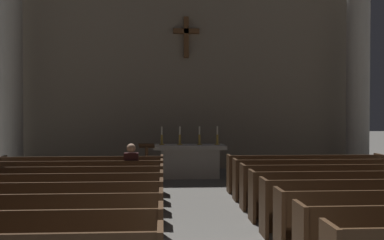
% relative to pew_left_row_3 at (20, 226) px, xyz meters
% --- Properties ---
extents(pew_left_row_3, '(3.93, 0.50, 0.95)m').
position_rel_pew_left_row_3_xyz_m(pew_left_row_3, '(0.00, 0.00, 0.00)').
color(pew_left_row_3, '#422B19').
rests_on(pew_left_row_3, ground).
extents(pew_left_row_4, '(3.93, 0.50, 0.95)m').
position_rel_pew_left_row_3_xyz_m(pew_left_row_4, '(0.00, 1.01, 0.00)').
color(pew_left_row_4, '#422B19').
rests_on(pew_left_row_4, ground).
extents(pew_left_row_5, '(3.93, 0.50, 0.95)m').
position_rel_pew_left_row_3_xyz_m(pew_left_row_5, '(0.00, 2.03, 0.00)').
color(pew_left_row_5, '#422B19').
rests_on(pew_left_row_5, ground).
extents(pew_left_row_6, '(3.93, 0.50, 0.95)m').
position_rel_pew_left_row_3_xyz_m(pew_left_row_6, '(0.00, 3.04, 0.00)').
color(pew_left_row_6, '#422B19').
rests_on(pew_left_row_6, ground).
extents(pew_left_row_7, '(3.93, 0.50, 0.95)m').
position_rel_pew_left_row_3_xyz_m(pew_left_row_7, '(0.00, 4.06, 0.00)').
color(pew_left_row_7, '#422B19').
rests_on(pew_left_row_7, ground).
extents(pew_left_row_8, '(3.93, 0.50, 0.95)m').
position_rel_pew_left_row_3_xyz_m(pew_left_row_8, '(0.00, 5.07, 0.00)').
color(pew_left_row_8, '#422B19').
rests_on(pew_left_row_8, ground).
extents(pew_right_row_4, '(3.93, 0.50, 0.95)m').
position_rel_pew_left_row_3_xyz_m(pew_right_row_4, '(5.55, 1.01, 0.00)').
color(pew_right_row_4, '#422B19').
rests_on(pew_right_row_4, ground).
extents(pew_right_row_5, '(3.93, 0.50, 0.95)m').
position_rel_pew_left_row_3_xyz_m(pew_right_row_5, '(5.55, 2.03, 0.00)').
color(pew_right_row_5, '#422B19').
rests_on(pew_right_row_5, ground).
extents(pew_right_row_6, '(3.93, 0.50, 0.95)m').
position_rel_pew_left_row_3_xyz_m(pew_right_row_6, '(5.55, 3.04, 0.00)').
color(pew_right_row_6, '#422B19').
rests_on(pew_right_row_6, ground).
extents(pew_right_row_7, '(3.93, 0.50, 0.95)m').
position_rel_pew_left_row_3_xyz_m(pew_right_row_7, '(5.55, 4.06, 0.00)').
color(pew_right_row_7, '#422B19').
rests_on(pew_right_row_7, ground).
extents(pew_right_row_8, '(3.93, 0.50, 0.95)m').
position_rel_pew_left_row_3_xyz_m(pew_right_row_8, '(5.55, 5.07, 0.00)').
color(pew_right_row_8, '#422B19').
rests_on(pew_right_row_8, ground).
extents(column_left_fourth, '(1.12, 1.12, 7.17)m').
position_rel_pew_left_row_3_xyz_m(column_left_fourth, '(-2.83, 8.52, 3.02)').
color(column_left_fourth, '#ADA89E').
rests_on(column_left_fourth, ground).
extents(column_right_fourth, '(1.12, 1.12, 7.17)m').
position_rel_pew_left_row_3_xyz_m(column_right_fourth, '(8.37, 8.52, 3.02)').
color(column_right_fourth, '#ADA89E').
rests_on(column_right_fourth, ground).
extents(altar, '(2.20, 0.90, 1.01)m').
position_rel_pew_left_row_3_xyz_m(altar, '(2.77, 7.71, 0.06)').
color(altar, '#A8A399').
rests_on(altar, ground).
extents(candlestick_outer_left, '(0.16, 0.16, 0.56)m').
position_rel_pew_left_row_3_xyz_m(candlestick_outer_left, '(1.92, 7.71, 0.71)').
color(candlestick_outer_left, '#B79338').
rests_on(candlestick_outer_left, altar).
extents(candlestick_inner_left, '(0.16, 0.16, 0.56)m').
position_rel_pew_left_row_3_xyz_m(candlestick_inner_left, '(2.47, 7.71, 0.71)').
color(candlestick_inner_left, '#B79338').
rests_on(candlestick_inner_left, altar).
extents(candlestick_inner_right, '(0.16, 0.16, 0.56)m').
position_rel_pew_left_row_3_xyz_m(candlestick_inner_right, '(3.07, 7.71, 0.71)').
color(candlestick_inner_right, '#B79338').
rests_on(candlestick_inner_right, altar).
extents(candlestick_outer_right, '(0.16, 0.16, 0.56)m').
position_rel_pew_left_row_3_xyz_m(candlestick_outer_right, '(3.62, 7.71, 0.71)').
color(candlestick_outer_right, '#B79338').
rests_on(candlestick_outer_right, altar).
extents(apse_with_cross, '(12.39, 0.42, 8.38)m').
position_rel_pew_left_row_3_xyz_m(apse_with_cross, '(2.77, 10.03, 3.71)').
color(apse_with_cross, gray).
rests_on(apse_with_cross, ground).
extents(lectern, '(0.44, 0.36, 1.15)m').
position_rel_pew_left_row_3_xyz_m(lectern, '(1.51, 6.51, 0.07)').
color(lectern, '#422B19').
rests_on(lectern, ground).
extents(lone_worshipper, '(0.32, 0.43, 1.32)m').
position_rel_pew_left_row_3_xyz_m(lone_worshipper, '(1.25, 4.10, 0.22)').
color(lone_worshipper, '#26262B').
rests_on(lone_worshipper, ground).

